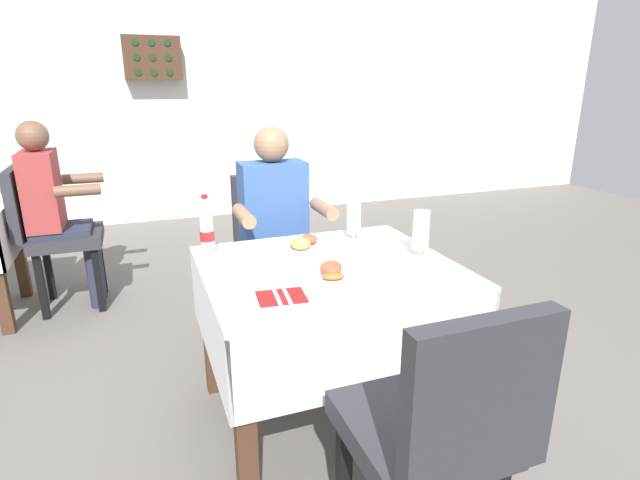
{
  "coord_description": "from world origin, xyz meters",
  "views": [
    {
      "loc": [
        -0.72,
        -1.81,
        1.48
      ],
      "look_at": [
        -0.01,
        0.11,
        0.83
      ],
      "focal_mm": 27.79,
      "sensor_mm": 36.0,
      "label": 1
    }
  ],
  "objects_px": {
    "background_patron": "(54,206)",
    "napkin_cutlery_set": "(281,297)",
    "plate_far_diner": "(303,244)",
    "beer_glass_left": "(421,233)",
    "seated_diner_far": "(276,228)",
    "background_chair_right": "(50,230)",
    "chair_near_camera_side": "(438,428)",
    "main_dining_table": "(328,303)",
    "cola_bottle_primary": "(207,229)",
    "plate_near_camera": "(332,276)",
    "wall_bottle_rack": "(152,58)",
    "chair_far_diner_seat": "(275,249)",
    "beer_glass_middle": "(354,217)"
  },
  "relations": [
    {
      "from": "main_dining_table",
      "to": "background_patron",
      "type": "height_order",
      "value": "background_patron"
    },
    {
      "from": "chair_near_camera_side",
      "to": "cola_bottle_primary",
      "type": "xyz_separation_m",
      "value": [
        -0.45,
        1.14,
        0.32
      ]
    },
    {
      "from": "chair_near_camera_side",
      "to": "background_chair_right",
      "type": "height_order",
      "value": "same"
    },
    {
      "from": "chair_far_diner_seat",
      "to": "plate_far_diner",
      "type": "distance_m",
      "value": 0.65
    },
    {
      "from": "beer_glass_left",
      "to": "napkin_cutlery_set",
      "type": "bearing_deg",
      "value": -162.76
    },
    {
      "from": "plate_near_camera",
      "to": "beer_glass_left",
      "type": "relative_size",
      "value": 1.16
    },
    {
      "from": "background_patron",
      "to": "plate_far_diner",
      "type": "bearing_deg",
      "value": -51.46
    },
    {
      "from": "wall_bottle_rack",
      "to": "napkin_cutlery_set",
      "type": "bearing_deg",
      "value": -87.71
    },
    {
      "from": "napkin_cutlery_set",
      "to": "beer_glass_middle",
      "type": "bearing_deg",
      "value": 45.83
    },
    {
      "from": "wall_bottle_rack",
      "to": "main_dining_table",
      "type": "bearing_deg",
      "value": -83.33
    },
    {
      "from": "chair_far_diner_seat",
      "to": "plate_far_diner",
      "type": "height_order",
      "value": "chair_far_diner_seat"
    },
    {
      "from": "main_dining_table",
      "to": "beer_glass_left",
      "type": "height_order",
      "value": "beer_glass_left"
    },
    {
      "from": "main_dining_table",
      "to": "background_patron",
      "type": "distance_m",
      "value": 2.14
    },
    {
      "from": "main_dining_table",
      "to": "wall_bottle_rack",
      "type": "relative_size",
      "value": 1.86
    },
    {
      "from": "seated_diner_far",
      "to": "napkin_cutlery_set",
      "type": "xyz_separation_m",
      "value": [
        -0.26,
        -0.99,
        0.04
      ]
    },
    {
      "from": "chair_far_diner_seat",
      "to": "napkin_cutlery_set",
      "type": "height_order",
      "value": "chair_far_diner_seat"
    },
    {
      "from": "wall_bottle_rack",
      "to": "beer_glass_left",
      "type": "bearing_deg",
      "value": -77.25
    },
    {
      "from": "chair_far_diner_seat",
      "to": "cola_bottle_primary",
      "type": "height_order",
      "value": "cola_bottle_primary"
    },
    {
      "from": "plate_near_camera",
      "to": "cola_bottle_primary",
      "type": "distance_m",
      "value": 0.63
    },
    {
      "from": "chair_near_camera_side",
      "to": "plate_far_diner",
      "type": "height_order",
      "value": "chair_near_camera_side"
    },
    {
      "from": "chair_near_camera_side",
      "to": "plate_far_diner",
      "type": "xyz_separation_m",
      "value": [
        -0.04,
        1.07,
        0.22
      ]
    },
    {
      "from": "seated_diner_far",
      "to": "plate_far_diner",
      "type": "relative_size",
      "value": 5.4
    },
    {
      "from": "background_patron",
      "to": "chair_near_camera_side",
      "type": "bearing_deg",
      "value": -64.38
    },
    {
      "from": "seated_diner_far",
      "to": "beer_glass_left",
      "type": "height_order",
      "value": "seated_diner_far"
    },
    {
      "from": "plate_near_camera",
      "to": "wall_bottle_rack",
      "type": "relative_size",
      "value": 0.42
    },
    {
      "from": "beer_glass_left",
      "to": "background_patron",
      "type": "height_order",
      "value": "background_patron"
    },
    {
      "from": "plate_far_diner",
      "to": "beer_glass_left",
      "type": "distance_m",
      "value": 0.53
    },
    {
      "from": "seated_diner_far",
      "to": "beer_glass_middle",
      "type": "bearing_deg",
      "value": -59.55
    },
    {
      "from": "chair_far_diner_seat",
      "to": "background_chair_right",
      "type": "distance_m",
      "value": 1.57
    },
    {
      "from": "background_patron",
      "to": "napkin_cutlery_set",
      "type": "bearing_deg",
      "value": -64.3
    },
    {
      "from": "chair_far_diner_seat",
      "to": "napkin_cutlery_set",
      "type": "xyz_separation_m",
      "value": [
        -0.28,
        -1.1,
        0.2
      ]
    },
    {
      "from": "plate_far_diner",
      "to": "cola_bottle_primary",
      "type": "bearing_deg",
      "value": 170.46
    },
    {
      "from": "main_dining_table",
      "to": "background_chair_right",
      "type": "height_order",
      "value": "background_chair_right"
    },
    {
      "from": "chair_far_diner_seat",
      "to": "cola_bottle_primary",
      "type": "distance_m",
      "value": 0.78
    },
    {
      "from": "chair_near_camera_side",
      "to": "plate_far_diner",
      "type": "bearing_deg",
      "value": 91.9
    },
    {
      "from": "beer_glass_middle",
      "to": "background_patron",
      "type": "bearing_deg",
      "value": 135.53
    },
    {
      "from": "chair_near_camera_side",
      "to": "chair_far_diner_seat",
      "type": "bearing_deg",
      "value": 90.0
    },
    {
      "from": "main_dining_table",
      "to": "plate_near_camera",
      "type": "xyz_separation_m",
      "value": [
        -0.05,
        -0.17,
        0.2
      ]
    },
    {
      "from": "background_patron",
      "to": "beer_glass_middle",
      "type": "bearing_deg",
      "value": -44.47
    },
    {
      "from": "plate_near_camera",
      "to": "napkin_cutlery_set",
      "type": "bearing_deg",
      "value": -159.64
    },
    {
      "from": "main_dining_table",
      "to": "cola_bottle_primary",
      "type": "bearing_deg",
      "value": 146.51
    },
    {
      "from": "plate_far_diner",
      "to": "chair_far_diner_seat",
      "type": "bearing_deg",
      "value": 86.68
    },
    {
      "from": "seated_diner_far",
      "to": "background_patron",
      "type": "relative_size",
      "value": 1.0
    },
    {
      "from": "plate_far_diner",
      "to": "background_chair_right",
      "type": "xyz_separation_m",
      "value": [
        -1.25,
        1.51,
        -0.22
      ]
    },
    {
      "from": "main_dining_table",
      "to": "beer_glass_left",
      "type": "distance_m",
      "value": 0.5
    },
    {
      "from": "seated_diner_far",
      "to": "plate_far_diner",
      "type": "distance_m",
      "value": 0.51
    },
    {
      "from": "beer_glass_left",
      "to": "seated_diner_far",
      "type": "bearing_deg",
      "value": 119.63
    },
    {
      "from": "beer_glass_middle",
      "to": "background_chair_right",
      "type": "relative_size",
      "value": 0.23
    },
    {
      "from": "plate_far_diner",
      "to": "chair_near_camera_side",
      "type": "bearing_deg",
      "value": -88.1
    },
    {
      "from": "wall_bottle_rack",
      "to": "chair_far_diner_seat",
      "type": "bearing_deg",
      "value": -81.42
    }
  ]
}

